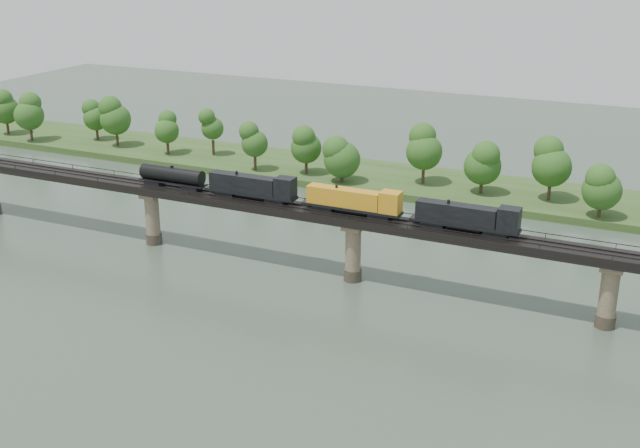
% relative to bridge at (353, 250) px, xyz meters
% --- Properties ---
extents(ground, '(400.00, 400.00, 0.00)m').
position_rel_bridge_xyz_m(ground, '(0.00, -30.00, -5.46)').
color(ground, '#344235').
rests_on(ground, ground).
extents(far_bank, '(300.00, 24.00, 1.60)m').
position_rel_bridge_xyz_m(far_bank, '(0.00, 55.00, -4.66)').
color(far_bank, '#2D481C').
rests_on(far_bank, ground).
extents(bridge, '(236.00, 30.00, 11.50)m').
position_rel_bridge_xyz_m(bridge, '(0.00, 0.00, 0.00)').
color(bridge, '#473A2D').
rests_on(bridge, ground).
extents(bridge_superstructure, '(220.00, 4.90, 0.75)m').
position_rel_bridge_xyz_m(bridge_superstructure, '(0.00, 0.00, 6.33)').
color(bridge_superstructure, black).
rests_on(bridge_superstructure, bridge).
extents(far_treeline, '(289.06, 17.54, 13.60)m').
position_rel_bridge_xyz_m(far_treeline, '(-8.21, 50.52, 3.37)').
color(far_treeline, '#382619').
rests_on(far_treeline, far_bank).
extents(freight_train, '(68.28, 2.66, 4.70)m').
position_rel_bridge_xyz_m(freight_train, '(-6.45, -0.00, 8.29)').
color(freight_train, black).
rests_on(freight_train, bridge).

